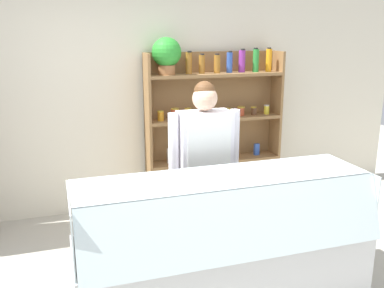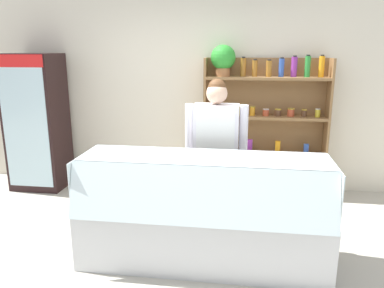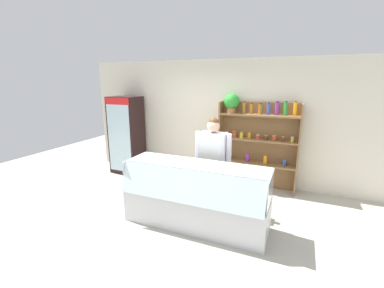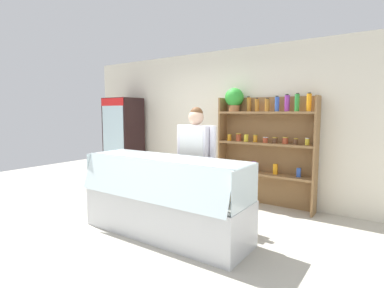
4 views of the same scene
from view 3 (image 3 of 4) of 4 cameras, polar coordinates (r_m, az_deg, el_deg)
name	(u,v)px [view 3 (image 3 of 4)]	position (r m, az deg, el deg)	size (l,w,h in m)	color
ground_plane	(185,221)	(4.41, -1.53, -16.73)	(12.00, 12.00, 0.00)	#B7B2A3
back_wall	(223,122)	(5.82, 7.01, 4.96)	(6.80, 0.10, 2.70)	silver
drinks_fridge	(127,135)	(6.55, -14.31, 1.97)	(0.71, 0.60, 1.88)	black
shelving_unit	(253,134)	(5.49, 13.40, 2.18)	(1.63, 0.32, 1.99)	olive
deli_display_case	(195,206)	(4.17, 0.72, -13.68)	(2.25, 0.76, 1.01)	silver
shop_clerk	(213,156)	(4.45, 4.63, -2.68)	(0.65, 0.25, 1.65)	#4C4233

